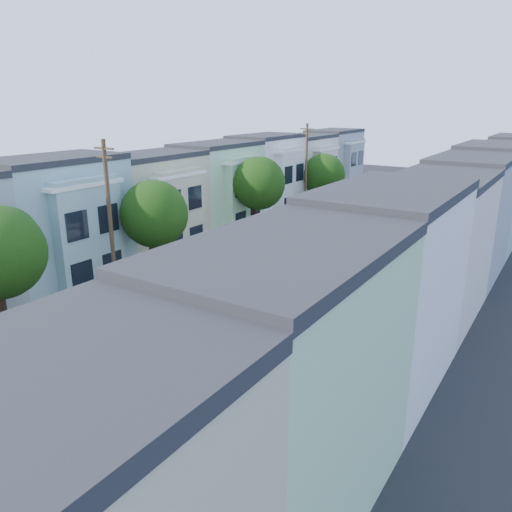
{
  "coord_description": "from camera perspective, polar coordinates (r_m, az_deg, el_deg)",
  "views": [
    {
      "loc": [
        17.43,
        -18.21,
        12.24
      ],
      "look_at": [
        -0.13,
        8.95,
        2.2
      ],
      "focal_mm": 35.0,
      "sensor_mm": 36.0,
      "label": 1
    }
  ],
  "objects": [
    {
      "name": "parked_right_d",
      "position": [
        47.72,
        16.66,
        2.46
      ],
      "size": [
        1.64,
        4.06,
        1.31
      ],
      "primitive_type": "imported",
      "rotation": [
        0.0,
        0.0,
        -0.02
      ],
      "color": "#0C213C",
      "rests_on": "ground"
    },
    {
      "name": "tree_far_r",
      "position": [
        51.13,
        20.71,
        6.96
      ],
      "size": [
        3.1,
        3.1,
        5.69
      ],
      "color": "black",
      "rests_on": "ground"
    },
    {
      "name": "parked_left_d",
      "position": [
        38.48,
        -4.38,
        -0.25
      ],
      "size": [
        1.85,
        4.34,
        1.41
      ],
      "primitive_type": "imported",
      "rotation": [
        0.0,
        0.0,
        -0.09
      ],
      "color": "#5F240F",
      "rests_on": "ground"
    },
    {
      "name": "townhouse_row_right",
      "position": [
        35.95,
        20.83,
        -3.84
      ],
      "size": [
        5.0,
        70.0,
        8.5
      ],
      "primitive_type": "cube",
      "color": "beige",
      "rests_on": "ground"
    },
    {
      "name": "parked_left_c",
      "position": [
        30.75,
        -17.41,
        -5.7
      ],
      "size": [
        2.16,
        4.56,
        1.33
      ],
      "primitive_type": "imported",
      "rotation": [
        0.0,
        0.0,
        0.07
      ],
      "color": "#A0A8B1",
      "rests_on": "ground"
    },
    {
      "name": "parked_right_a",
      "position": [
        19.34,
        -17.94,
        -20.5
      ],
      "size": [
        2.28,
        4.57,
        1.32
      ],
      "primitive_type": "imported",
      "rotation": [
        0.0,
        0.0,
        -0.1
      ],
      "color": "#373F41",
      "rests_on": "ground"
    },
    {
      "name": "tree_c",
      "position": [
        34.48,
        -11.66,
        4.71
      ],
      "size": [
        4.57,
        4.57,
        7.27
      ],
      "color": "black",
      "rests_on": "ground"
    },
    {
      "name": "curb_right",
      "position": [
        37.15,
        13.19,
        -2.34
      ],
      "size": [
        0.3,
        70.0,
        0.15
      ],
      "primitive_type": "cube",
      "color": "gray",
      "rests_on": "ground"
    },
    {
      "name": "tree_e",
      "position": [
        56.13,
        7.63,
        9.13
      ],
      "size": [
        4.7,
        4.7,
        6.83
      ],
      "color": "black",
      "rests_on": "ground"
    },
    {
      "name": "parked_right_c",
      "position": [
        40.84,
        13.63,
        0.32
      ],
      "size": [
        2.06,
        4.39,
        1.38
      ],
      "primitive_type": "imported",
      "rotation": [
        0.0,
        0.0,
        -0.1
      ],
      "color": "black",
      "rests_on": "ground"
    },
    {
      "name": "motorcycle",
      "position": [
        18.19,
        -23.27,
        -24.8
      ],
      "size": [
        0.3,
        2.16,
        0.86
      ],
      "rotation": [
        0.0,
        0.0,
        -0.16
      ],
      "color": "black",
      "rests_on": "ground"
    },
    {
      "name": "sidewalk_left",
      "position": [
        43.19,
        -3.69,
        0.85
      ],
      "size": [
        2.6,
        70.0,
        0.15
      ],
      "primitive_type": "cube",
      "color": "gray",
      "rests_on": "ground"
    },
    {
      "name": "utility_pole_near",
      "position": [
        31.97,
        -16.31,
        3.74
      ],
      "size": [
        1.6,
        0.26,
        10.0
      ],
      "color": "#42301E",
      "rests_on": "ground"
    },
    {
      "name": "townhouse_row_left",
      "position": [
        45.49,
        -7.55,
        1.48
      ],
      "size": [
        5.0,
        70.0,
        8.5
      ],
      "primitive_type": "cube",
      "color": "beige",
      "rests_on": "ground"
    },
    {
      "name": "utility_pole_far",
      "position": [
        52.43,
        5.72,
        9.39
      ],
      "size": [
        1.6,
        0.26,
        10.0
      ],
      "color": "#42301E",
      "rests_on": "ground"
    },
    {
      "name": "tree_d",
      "position": [
        44.52,
        0.21,
        8.29
      ],
      "size": [
        4.7,
        4.7,
        7.69
      ],
      "color": "black",
      "rests_on": "ground"
    },
    {
      "name": "fedex_truck",
      "position": [
        36.99,
        7.34,
        0.56
      ],
      "size": [
        2.46,
        6.39,
        3.07
      ],
      "rotation": [
        0.0,
        0.0,
        0.12
      ],
      "color": "white",
      "rests_on": "ground"
    },
    {
      "name": "parked_right_b",
      "position": [
        23.39,
        -4.65,
        -12.56
      ],
      "size": [
        1.52,
        3.88,
        1.27
      ],
      "primitive_type": "imported",
      "rotation": [
        0.0,
        0.0,
        -0.05
      ],
      "color": "silver",
      "rests_on": "ground"
    },
    {
      "name": "ground",
      "position": [
        28.02,
        -9.89,
        -8.93
      ],
      "size": [
        160.0,
        160.0,
        0.0
      ],
      "primitive_type": "plane",
      "color": "black",
      "rests_on": "ground"
    },
    {
      "name": "centerline",
      "position": [
        39.45,
        4.93,
        -0.89
      ],
      "size": [
        0.12,
        70.0,
        0.01
      ],
      "primitive_type": "cube",
      "color": "gold",
      "rests_on": "ground"
    },
    {
      "name": "curb_left",
      "position": [
        42.45,
        -2.28,
        0.58
      ],
      "size": [
        0.3,
        70.0,
        0.15
      ],
      "primitive_type": "cube",
      "color": "gray",
      "rests_on": "ground"
    },
    {
      "name": "sidewalk_right",
      "position": [
        36.78,
        15.09,
        -2.69
      ],
      "size": [
        2.6,
        70.0,
        0.15
      ],
      "primitive_type": "cube",
      "color": "gray",
      "rests_on": "ground"
    },
    {
      "name": "lead_sedan",
      "position": [
        45.14,
        11.42,
        2.14
      ],
      "size": [
        2.15,
        4.7,
        1.48
      ],
      "primitive_type": "imported",
      "rotation": [
        0.0,
        0.0,
        0.09
      ],
      "color": "black",
      "rests_on": "ground"
    },
    {
      "name": "road_slab",
      "position": [
        39.45,
        4.93,
        -0.88
      ],
      "size": [
        12.0,
        70.0,
        0.02
      ],
      "primitive_type": "cube",
      "color": "black",
      "rests_on": "ground"
    }
  ]
}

